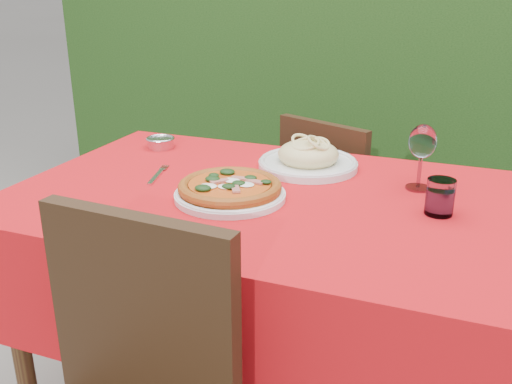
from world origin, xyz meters
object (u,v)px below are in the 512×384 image
(pasta_plate, at_px, (308,158))
(water_glass, at_px, (440,199))
(chair_far, at_px, (334,209))
(fork, at_px, (156,176))
(steel_ramekin, at_px, (161,143))
(pizza_plate, at_px, (230,189))
(wine_glass, at_px, (422,144))

(pasta_plate, bearing_deg, water_glass, -29.82)
(chair_far, distance_m, fork, 0.79)
(pasta_plate, distance_m, fork, 0.44)
(chair_far, distance_m, steel_ramekin, 0.70)
(pizza_plate, xyz_separation_m, wine_glass, (0.44, 0.25, 0.10))
(chair_far, bearing_deg, pasta_plate, 113.05)
(steel_ramekin, bearing_deg, fork, -62.21)
(wine_glass, distance_m, fork, 0.72)
(pizza_plate, xyz_separation_m, pasta_plate, (0.11, 0.31, 0.01))
(pasta_plate, relative_size, wine_glass, 1.66)
(pasta_plate, height_order, water_glass, water_glass)
(wine_glass, bearing_deg, water_glass, -67.66)
(pizza_plate, xyz_separation_m, water_glass, (0.50, 0.09, 0.01))
(pizza_plate, distance_m, steel_ramekin, 0.52)
(pizza_plate, relative_size, steel_ramekin, 3.89)
(water_glass, height_order, wine_glass, wine_glass)
(wine_glass, relative_size, steel_ramekin, 2.06)
(pasta_plate, height_order, fork, pasta_plate)
(fork, bearing_deg, pizza_plate, -30.09)
(pizza_plate, relative_size, fork, 1.85)
(water_glass, distance_m, fork, 0.76)
(chair_far, distance_m, pizza_plate, 0.78)
(chair_far, distance_m, wine_glass, 0.70)
(pizza_plate, bearing_deg, water_glass, 9.77)
(pasta_plate, xyz_separation_m, wine_glass, (0.32, -0.06, 0.09))
(pizza_plate, distance_m, water_glass, 0.51)
(steel_ramekin, bearing_deg, pizza_plate, -40.11)
(chair_far, height_order, water_glass, water_glass)
(pizza_plate, xyz_separation_m, steel_ramekin, (-0.40, 0.33, -0.01))
(pizza_plate, relative_size, wine_glass, 1.89)
(pizza_plate, bearing_deg, pasta_plate, 69.75)
(chair_far, bearing_deg, pizza_plate, 103.53)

